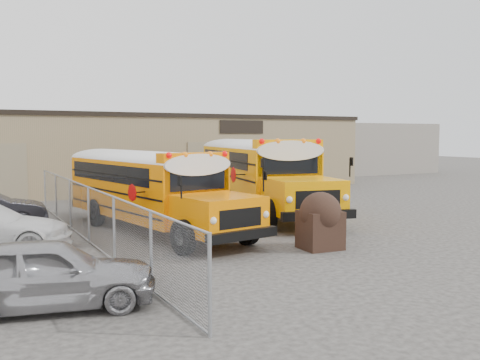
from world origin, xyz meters
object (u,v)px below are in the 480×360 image
school_bus_left (85,174)px  tarp_bundle (320,220)px  school_bus_right (220,162)px  car_silver (47,273)px

school_bus_left → tarp_bundle: size_ratio=5.92×
school_bus_right → tarp_bundle: bearing=-104.4°
school_bus_left → school_bus_right: size_ratio=0.88×
school_bus_left → car_silver: (-3.63, -13.35, -0.97)m
school_bus_right → tarp_bundle: (-3.67, -14.34, -1.02)m
school_bus_left → school_bus_right: bearing=20.1°
tarp_bundle → car_silver: tarp_bundle is taller
school_bus_left → car_silver: school_bus_left is taller
car_silver → school_bus_left: bearing=-2.2°
tarp_bundle → car_silver: size_ratio=0.41×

